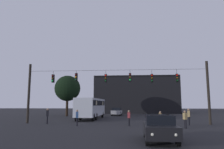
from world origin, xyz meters
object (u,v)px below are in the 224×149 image
Objects in this scene: pedestrian_crossing_left at (47,115)px; pedestrian_trailing at (185,118)px; car_near_right at (159,127)px; city_bus at (91,106)px; car_far_left at (117,111)px; pedestrian_far_side at (160,119)px; tree_left_silhouette at (68,88)px; pedestrian_near_bus at (189,116)px; pedestrian_crossing_right at (77,117)px; pedestrian_crossing_center at (129,117)px.

pedestrian_crossing_left reaches higher than pedestrian_trailing.
car_near_right is 2.55× the size of pedestrian_crossing_left.
pedestrian_crossing_left is at bearing 137.41° from car_near_right.
city_bus is 10.71m from car_far_left.
tree_left_silhouette is (-14.59, 19.30, 4.31)m from pedestrian_far_side.
pedestrian_crossing_left is 0.23× the size of tree_left_silhouette.
pedestrian_near_bus is (15.31, 0.02, 0.01)m from pedestrian_crossing_left.
pedestrian_crossing_right is 19.43m from tree_left_silhouette.
car_far_left is 2.56× the size of pedestrian_near_bus.
pedestrian_near_bus is 24.45m from tree_left_silhouette.
pedestrian_crossing_right is 11.64m from pedestrian_near_bus.
pedestrian_crossing_left reaches higher than pedestrian_far_side.
pedestrian_crossing_center is (5.70, -9.66, -0.99)m from city_bus.
pedestrian_crossing_center is 5.27m from pedestrian_crossing_right.
pedestrian_trailing is at bearing -6.86° from pedestrian_crossing_right.
car_near_right is 9.12m from pedestrian_crossing_center.
pedestrian_trailing reaches higher than pedestrian_far_side.
pedestrian_crossing_left is 1.12× the size of pedestrian_far_side.
city_bus is 6.91× the size of pedestrian_trailing.
pedestrian_far_side is (2.88, -2.12, -0.02)m from pedestrian_crossing_center.
car_far_left is 20.65m from pedestrian_near_bus.
tree_left_silhouette reaches higher than car_far_left.
city_bus is 7.08× the size of pedestrian_crossing_center.
car_near_right is at bearing -113.49° from pedestrian_near_bus.
pedestrian_near_bus is (4.38, 10.07, 0.18)m from car_near_right.
pedestrian_crossing_right reaches higher than pedestrian_far_side.
pedestrian_crossing_right is at bearing 130.72° from car_near_right.
city_bus is at bearing 92.58° from pedestrian_crossing_right.
car_far_left is 10.51m from tree_left_silhouette.
tree_left_silhouette is at bearing 117.54° from car_near_right.
car_far_left is 2.57× the size of pedestrian_crossing_left.
car_far_left is at bearing 98.74° from car_near_right.
car_near_right is 29.75m from tree_left_silhouette.
car_near_right is 2.81× the size of pedestrian_crossing_center.
city_bus is 6.81× the size of pedestrian_crossing_right.
pedestrian_far_side reaches higher than car_far_left.
pedestrian_trailing is at bearing -46.83° from city_bus.
tree_left_silhouette is at bearing 127.08° from pedestrian_far_side.
city_bus reaches higher than pedestrian_crossing_right.
pedestrian_trailing is at bearing 65.28° from car_near_right.
tree_left_silhouette is at bearing 99.46° from pedestrian_crossing_left.
car_far_left is at bearing 70.79° from pedestrian_crossing_left.
pedestrian_crossing_center is at bearing -55.71° from tree_left_silhouette.
pedestrian_near_bus is (6.27, 1.15, 0.11)m from pedestrian_crossing_center.
car_far_left is at bearing 72.67° from city_bus.
car_near_right is 29.08m from car_far_left.
city_bus is 6.43× the size of pedestrian_crossing_left.
pedestrian_trailing reaches higher than car_near_right.
tree_left_silhouette is (-2.67, 16.05, 4.19)m from pedestrian_crossing_left.
pedestrian_crossing_center is at bearing -7.15° from pedestrian_crossing_left.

